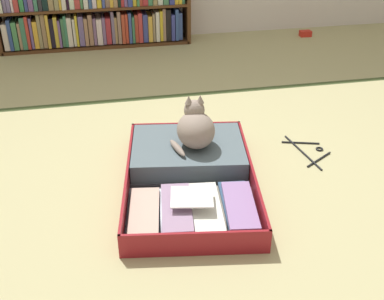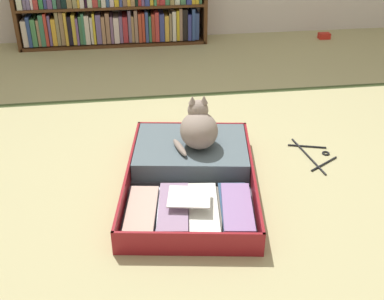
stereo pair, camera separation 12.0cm
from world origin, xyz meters
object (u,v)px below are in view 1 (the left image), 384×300
object	(u,v)px
open_suitcase	(190,171)
black_cat	(195,128)
clothes_hanger	(308,151)
bookshelf	(94,9)
small_red_pouch	(305,34)

from	to	relation	value
open_suitcase	black_cat	world-z (taller)	black_cat
black_cat	clothes_hanger	xyz separation A→B (m)	(0.63, -0.01, -0.20)
bookshelf	clothes_hanger	distance (m)	2.35
black_cat	small_red_pouch	world-z (taller)	black_cat
open_suitcase	clothes_hanger	world-z (taller)	open_suitcase
clothes_hanger	small_red_pouch	world-z (taller)	small_red_pouch
open_suitcase	small_red_pouch	distance (m)	2.57
bookshelf	small_red_pouch	bearing A→B (deg)	-3.36
bookshelf	open_suitcase	distance (m)	2.25
open_suitcase	clothes_hanger	bearing A→B (deg)	10.85
open_suitcase	bookshelf	bearing A→B (deg)	99.75
black_cat	clothes_hanger	distance (m)	0.66
open_suitcase	small_red_pouch	size ratio (longest dim) A/B	10.21
black_cat	clothes_hanger	size ratio (longest dim) A/B	0.68
open_suitcase	clothes_hanger	size ratio (longest dim) A/B	2.71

